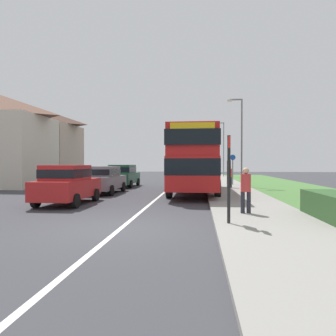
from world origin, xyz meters
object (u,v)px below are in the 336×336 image
bus_stop_sign (229,173)px  cycle_route_sign (233,168)px  parked_car_red (67,183)px  street_lamp_far (223,146)px  double_decker_bus (194,158)px  pedestrian_walking_away (229,175)px  parked_car_grey (103,178)px  parked_car_dark_green (123,175)px  pedestrian_at_stop (246,188)px  street_lamp_mid (240,136)px

bus_stop_sign → cycle_route_sign: bearing=83.6°
parked_car_red → street_lamp_far: 29.47m
double_decker_bus → pedestrian_walking_away: bearing=52.1°
parked_car_grey → parked_car_dark_green: (-0.09, 5.27, 0.03)m
parked_car_red → parked_car_dark_green: (-0.07, 10.29, -0.01)m
parked_car_grey → parked_car_red: bearing=-90.2°
bus_stop_sign → street_lamp_far: street_lamp_far is taller
pedestrian_walking_away → street_lamp_far: (0.96, 19.10, 3.15)m
double_decker_bus → parked_car_dark_green: 7.29m
double_decker_bus → parked_car_red: bearing=-133.8°
parked_car_dark_green → pedestrian_at_stop: (7.43, -12.72, 0.04)m
pedestrian_at_stop → street_lamp_far: 30.56m
bus_stop_sign → street_lamp_far: (2.23, 32.19, 2.59)m
pedestrian_at_stop → bus_stop_sign: 2.05m
double_decker_bus → street_lamp_mid: 6.06m
parked_car_grey → bus_stop_sign: bus_stop_sign is taller
parked_car_grey → pedestrian_walking_away: bearing=25.8°
double_decker_bus → parked_car_grey: size_ratio=2.29×
parked_car_red → pedestrian_walking_away: bearing=48.2°
double_decker_bus → parked_car_grey: 5.64m
pedestrian_at_stop → street_lamp_far: street_lamp_far is taller
parked_car_dark_green → pedestrian_at_stop: bearing=-59.7°
cycle_route_sign → street_lamp_far: bearing=88.6°
bus_stop_sign → cycle_route_sign: 16.58m
street_lamp_mid → street_lamp_far: street_lamp_far is taller
pedestrian_at_stop → parked_car_dark_green: bearing=120.3°
parked_car_grey → bus_stop_sign: size_ratio=1.69×
street_lamp_mid → street_lamp_far: bearing=89.9°
parked_car_grey → cycle_route_sign: 11.11m
street_lamp_mid → pedestrian_at_stop: bearing=-96.5°
parked_car_grey → street_lamp_far: (8.83, 22.91, 3.23)m
parked_car_dark_green → bus_stop_sign: (6.69, -14.55, 0.61)m
pedestrian_at_stop → cycle_route_sign: (1.11, 14.64, 0.45)m
pedestrian_at_stop → street_lamp_mid: (1.47, 12.90, 2.88)m
parked_car_red → street_lamp_mid: (8.83, 10.47, 2.91)m
parked_car_red → parked_car_grey: size_ratio=0.89×
pedestrian_walking_away → street_lamp_mid: size_ratio=0.25×
parked_car_grey → bus_stop_sign: (6.60, -9.28, 0.64)m
parked_car_grey → cycle_route_sign: bearing=40.4°
street_lamp_far → parked_car_grey: bearing=-111.1°
parked_car_grey → cycle_route_sign: cycle_route_sign is taller
pedestrian_walking_away → bus_stop_sign: size_ratio=0.64×
pedestrian_at_stop → street_lamp_mid: size_ratio=0.25×
parked_car_dark_green → cycle_route_sign: 8.77m
pedestrian_walking_away → street_lamp_far: size_ratio=0.23×
bus_stop_sign → street_lamp_far: 32.37m
pedestrian_at_stop → bus_stop_sign: bearing=-112.0°
cycle_route_sign → pedestrian_at_stop: bearing=-94.3°
bus_stop_sign → pedestrian_at_stop: bearing=68.0°
cycle_route_sign → street_lamp_far: (0.38, 15.72, 2.70)m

